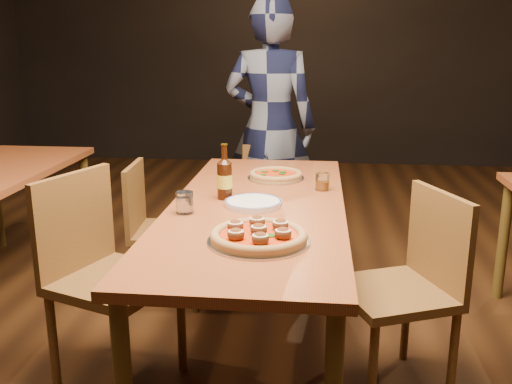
# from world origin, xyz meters

# --- Properties ---
(ground) EXTENTS (9.00, 9.00, 0.00)m
(ground) POSITION_xyz_m (0.00, 0.00, 0.00)
(ground) COLOR black
(table_main) EXTENTS (0.80, 2.00, 0.75)m
(table_main) POSITION_xyz_m (0.00, 0.00, 0.68)
(table_main) COLOR brown
(table_main) RESTS_ON ground
(chair_main_nw) EXTENTS (0.59, 0.59, 0.98)m
(chair_main_nw) POSITION_xyz_m (-0.58, -0.33, 0.49)
(chair_main_nw) COLOR #583217
(chair_main_nw) RESTS_ON ground
(chair_main_sw) EXTENTS (0.42, 0.42, 0.85)m
(chair_main_sw) POSITION_xyz_m (-0.57, 0.51, 0.42)
(chair_main_sw) COLOR #583217
(chair_main_sw) RESTS_ON ground
(chair_main_e) EXTENTS (0.56, 0.56, 0.92)m
(chair_main_e) POSITION_xyz_m (0.61, -0.25, 0.46)
(chair_main_e) COLOR #583217
(chair_main_e) RESTS_ON ground
(chair_end) EXTENTS (0.46, 0.46, 0.82)m
(chair_end) POSITION_xyz_m (-0.02, 1.22, 0.41)
(chair_end) COLOR #583217
(chair_end) RESTS_ON ground
(pizza_meatball) EXTENTS (0.39, 0.39, 0.07)m
(pizza_meatball) POSITION_xyz_m (0.06, -0.51, 0.78)
(pizza_meatball) COLOR #B7B7BF
(pizza_meatball) RESTS_ON table_main
(pizza_margherita) EXTENTS (0.31, 0.31, 0.04)m
(pizza_margherita) POSITION_xyz_m (0.05, 0.51, 0.77)
(pizza_margherita) COLOR #B7B7BF
(pizza_margherita) RESTS_ON table_main
(plate_stack) EXTENTS (0.26, 0.26, 0.02)m
(plate_stack) POSITION_xyz_m (-0.01, -0.03, 0.76)
(plate_stack) COLOR white
(plate_stack) RESTS_ON table_main
(beer_bottle) EXTENTS (0.07, 0.07, 0.26)m
(beer_bottle) POSITION_xyz_m (-0.16, 0.07, 0.84)
(beer_bottle) COLOR black
(beer_bottle) RESTS_ON table_main
(water_glass) EXTENTS (0.08, 0.08, 0.10)m
(water_glass) POSITION_xyz_m (-0.30, -0.18, 0.80)
(water_glass) COLOR white
(water_glass) RESTS_ON table_main
(amber_glass) EXTENTS (0.07, 0.07, 0.09)m
(amber_glass) POSITION_xyz_m (0.30, 0.29, 0.79)
(amber_glass) COLOR #AE6213
(amber_glass) RESTS_ON table_main
(diner) EXTENTS (0.69, 0.49, 1.78)m
(diner) POSITION_xyz_m (-0.06, 1.44, 0.89)
(diner) COLOR black
(diner) RESTS_ON ground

